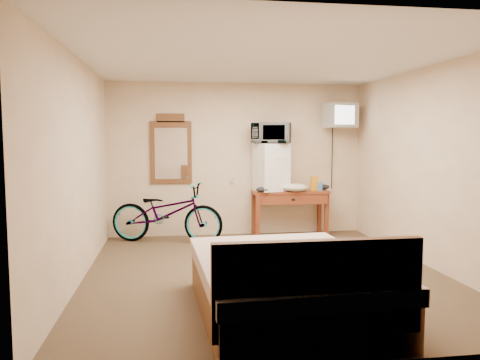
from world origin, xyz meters
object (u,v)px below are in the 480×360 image
Objects in this scene: desk at (290,199)px; wall_mirror at (171,150)px; blue_cup at (320,187)px; bed at (287,285)px; mini_fridge at (271,167)px; microwave at (271,133)px; bicycle at (167,213)px; crt_television at (340,116)px.

wall_mirror reaches higher than desk.
wall_mirror reaches higher than blue_cup.
wall_mirror reaches higher than bed.
desk is 2.09m from wall_mirror.
wall_mirror reaches higher than mini_fridge.
bed is at bearing -112.62° from blue_cup.
microwave is (-0.31, 0.06, 1.07)m from desk.
desk is 2.01m from bicycle.
bicycle is 3.38m from bed.
mini_fridge reaches higher than blue_cup.
bicycle is at bearing -152.20° from microwave.
mini_fridge is 0.44× the size of bicycle.
bicycle is at bearing 109.04° from bed.
microwave is at bearing 80.33° from bed.
blue_cup is at bearing -165.14° from crt_television.
wall_mirror is at bearing -167.89° from microwave.
desk is 0.60m from mini_fridge.
bed is (1.02, -3.65, -1.12)m from wall_mirror.
microwave reaches higher than desk.
bed reaches higher than blue_cup.
crt_television reaches higher than bicycle.
mini_fridge is 1.27× the size of microwave.
desk is 0.72× the size of bicycle.
microwave is 1.18m from crt_television.
wall_mirror is 3.95m from bed.
blue_cup is (0.79, -0.14, -0.87)m from microwave.
desk is 0.59× the size of bed.
bicycle is at bearing -99.89° from wall_mirror.
wall_mirror is at bearing 172.63° from mini_fridge.
bicycle is at bearing -175.88° from crt_television.
mini_fridge is 5.64× the size of blue_cup.
crt_television is 4.16m from bed.
bicycle is (-1.69, -0.25, -1.22)m from microwave.
desk is 2.09× the size of microwave.
mini_fridge is 1.65m from wall_mirror.
mini_fridge reaches higher than bicycle.
mini_fridge reaches higher than desk.
wall_mirror is (-1.92, 0.27, 0.80)m from desk.
crt_television is 0.55× the size of wall_mirror.
desk is at bearing -178.69° from crt_television.
bicycle is (-1.69, -0.25, -0.67)m from mini_fridge.
wall_mirror is at bearing 171.99° from desk.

